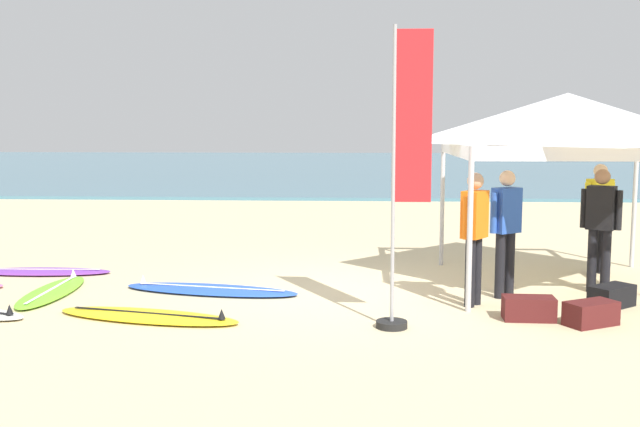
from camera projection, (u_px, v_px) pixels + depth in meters
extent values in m
plane|color=beige|center=(351.00, 292.00, 10.42)|extent=(80.00, 80.00, 0.00)
cube|color=teal|center=(357.00, 166.00, 40.51)|extent=(80.00, 36.00, 0.10)
cylinder|color=#B7B7BC|center=(470.00, 230.00, 9.19)|extent=(0.07, 0.07, 2.05)
cylinder|color=#B7B7BC|center=(442.00, 204.00, 12.25)|extent=(0.07, 0.07, 2.05)
cylinder|color=#B7B7BC|center=(634.00, 205.00, 12.09)|extent=(0.07, 0.07, 2.05)
cube|color=white|center=(601.00, 154.00, 9.00)|extent=(3.09, 0.03, 0.18)
cube|color=white|center=(540.00, 146.00, 12.06)|extent=(3.09, 0.03, 0.18)
cube|color=white|center=(456.00, 149.00, 10.61)|extent=(0.03, 3.09, 0.18)
pyramid|color=white|center=(567.00, 118.00, 10.48)|extent=(3.21, 3.21, 0.70)
ellipsoid|color=#7AD12D|center=(52.00, 292.00, 10.25)|extent=(0.59, 2.04, 0.07)
cube|color=white|center=(52.00, 289.00, 10.25)|extent=(0.08, 1.73, 0.01)
cone|color=white|center=(73.00, 273.00, 11.07)|extent=(0.09, 0.09, 0.12)
ellipsoid|color=purple|center=(40.00, 271.00, 11.66)|extent=(2.21, 0.66, 0.07)
cube|color=white|center=(40.00, 269.00, 11.65)|extent=(1.87, 0.10, 0.01)
cone|color=black|center=(9.00, 309.00, 8.89)|extent=(0.09, 0.09, 0.12)
ellipsoid|color=yellow|center=(148.00, 316.00, 8.96)|extent=(2.42, 1.15, 0.07)
cube|color=black|center=(148.00, 313.00, 8.95)|extent=(1.95, 0.50, 0.01)
cone|color=black|center=(222.00, 314.00, 8.68)|extent=(0.09, 0.09, 0.12)
ellipsoid|color=blue|center=(211.00, 290.00, 10.38)|extent=(2.59, 1.14, 0.07)
cube|color=white|center=(211.00, 287.00, 10.38)|extent=(2.10, 0.45, 0.01)
cone|color=white|center=(143.00, 279.00, 10.62)|extent=(0.09, 0.09, 0.12)
cylinder|color=black|center=(606.00, 262.00, 10.27)|extent=(0.13, 0.13, 0.88)
cylinder|color=black|center=(592.00, 260.00, 10.37)|extent=(0.13, 0.13, 0.88)
cube|color=black|center=(601.00, 208.00, 10.23)|extent=(0.42, 0.37, 0.60)
sphere|color=#9E7051|center=(603.00, 177.00, 10.18)|extent=(0.21, 0.21, 0.21)
cylinder|color=black|center=(619.00, 210.00, 10.11)|extent=(0.09, 0.09, 0.54)
cylinder|color=black|center=(584.00, 208.00, 10.36)|extent=(0.09, 0.09, 0.54)
cylinder|color=black|center=(500.00, 266.00, 9.98)|extent=(0.13, 0.13, 0.88)
cylinder|color=black|center=(510.00, 264.00, 10.08)|extent=(0.13, 0.13, 0.88)
cube|color=#2851B2|center=(506.00, 210.00, 9.94)|extent=(0.42, 0.39, 0.60)
sphere|color=beige|center=(507.00, 178.00, 9.89)|extent=(0.21, 0.21, 0.21)
cylinder|color=#2851B2|center=(494.00, 213.00, 9.82)|extent=(0.09, 0.09, 0.54)
cylinder|color=#2851B2|center=(519.00, 211.00, 10.06)|extent=(0.09, 0.09, 0.54)
cylinder|color=black|center=(470.00, 273.00, 9.50)|extent=(0.13, 0.13, 0.88)
cylinder|color=black|center=(476.00, 271.00, 9.64)|extent=(0.13, 0.13, 0.88)
cube|color=orange|center=(475.00, 214.00, 9.48)|extent=(0.39, 0.42, 0.60)
sphere|color=tan|center=(475.00, 181.00, 9.43)|extent=(0.21, 0.21, 0.21)
cylinder|color=orange|center=(466.00, 218.00, 9.30)|extent=(0.09, 0.09, 0.54)
cylinder|color=orange|center=(483.00, 214.00, 9.66)|extent=(0.09, 0.09, 0.54)
cylinder|color=black|center=(602.00, 245.00, 11.66)|extent=(0.13, 0.13, 0.88)
cylinder|color=black|center=(593.00, 246.00, 11.60)|extent=(0.13, 0.13, 0.88)
cube|color=yellow|center=(599.00, 198.00, 11.54)|extent=(0.42, 0.35, 0.60)
sphere|color=beige|center=(601.00, 171.00, 11.49)|extent=(0.21, 0.21, 0.21)
cylinder|color=yellow|center=(611.00, 199.00, 11.62)|extent=(0.09, 0.09, 0.54)
cylinder|color=yellow|center=(587.00, 200.00, 11.46)|extent=(0.09, 0.09, 0.54)
cylinder|color=#99999E|center=(393.00, 180.00, 8.37)|extent=(0.04, 0.04, 3.40)
cube|color=red|center=(414.00, 117.00, 8.27)|extent=(0.40, 0.02, 1.90)
cylinder|color=black|center=(392.00, 324.00, 8.56)|extent=(0.36, 0.36, 0.08)
cube|color=#4C1919|center=(529.00, 308.00, 8.90)|extent=(0.61, 0.34, 0.28)
cube|color=#4C1919|center=(591.00, 313.00, 8.66)|extent=(0.68, 0.57, 0.28)
cube|color=black|center=(612.00, 296.00, 9.53)|extent=(0.67, 0.62, 0.28)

